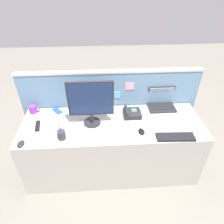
# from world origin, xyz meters

# --- Properties ---
(ground_plane) EXTENTS (10.00, 10.00, 0.00)m
(ground_plane) POSITION_xyz_m (0.00, 0.00, 0.00)
(ground_plane) COLOR slate
(desk) EXTENTS (2.04, 0.69, 0.75)m
(desk) POSITION_xyz_m (0.00, 0.00, 0.38)
(desk) COLOR #ADA89E
(desk) RESTS_ON ground_plane
(cubicle_divider) EXTENTS (2.18, 0.08, 1.21)m
(cubicle_divider) POSITION_xyz_m (-0.00, 0.39, 0.61)
(cubicle_divider) COLOR #6084A3
(cubicle_divider) RESTS_ON ground_plane
(desktop_monitor) EXTENTS (0.48, 0.19, 0.51)m
(desktop_monitor) POSITION_xyz_m (-0.22, 0.03, 1.04)
(desktop_monitor) COLOR #232328
(desktop_monitor) RESTS_ON desk
(laptop) EXTENTS (0.33, 0.27, 0.25)m
(laptop) POSITION_xyz_m (0.63, 0.32, 0.81)
(laptop) COLOR #232328
(laptop) RESTS_ON desk
(desk_phone) EXTENTS (0.20, 0.19, 0.09)m
(desk_phone) POSITION_xyz_m (0.24, 0.13, 0.78)
(desk_phone) COLOR #232328
(desk_phone) RESTS_ON desk
(keyboard_main) EXTENTS (0.39, 0.14, 0.02)m
(keyboard_main) POSITION_xyz_m (0.63, -0.28, 0.76)
(keyboard_main) COLOR black
(keyboard_main) RESTS_ON desk
(computer_mouse_right_hand) EXTENTS (0.07, 0.11, 0.03)m
(computer_mouse_right_hand) POSITION_xyz_m (-0.92, -0.28, 0.77)
(computer_mouse_right_hand) COLOR #232328
(computer_mouse_right_hand) RESTS_ON desk
(computer_mouse_left_hand) EXTENTS (0.07, 0.11, 0.03)m
(computer_mouse_left_hand) POSITION_xyz_m (0.30, -0.17, 0.77)
(computer_mouse_left_hand) COLOR black
(computer_mouse_left_hand) RESTS_ON desk
(pen_cup) EXTENTS (0.08, 0.08, 0.18)m
(pen_cup) POSITION_xyz_m (-0.53, -0.21, 0.80)
(pen_cup) COLOR #333338
(pen_cup) RESTS_ON desk
(cell_phone_white_slab) EXTENTS (0.10, 0.15, 0.01)m
(cell_phone_white_slab) POSITION_xyz_m (0.88, -0.06, 0.76)
(cell_phone_white_slab) COLOR silver
(cell_phone_white_slab) RESTS_ON desk
(cell_phone_blue_case) EXTENTS (0.15, 0.16, 0.01)m
(cell_phone_blue_case) POSITION_xyz_m (-0.65, 0.27, 0.76)
(cell_phone_blue_case) COLOR blue
(cell_phone_blue_case) RESTS_ON desk
(tv_remote) EXTENTS (0.07, 0.17, 0.02)m
(tv_remote) POSITION_xyz_m (-0.82, -0.01, 0.76)
(tv_remote) COLOR black
(tv_remote) RESTS_ON desk
(coffee_mug) EXTENTS (0.12, 0.08, 0.09)m
(coffee_mug) POSITION_xyz_m (-0.93, 0.27, 0.80)
(coffee_mug) COLOR purple
(coffee_mug) RESTS_ON desk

